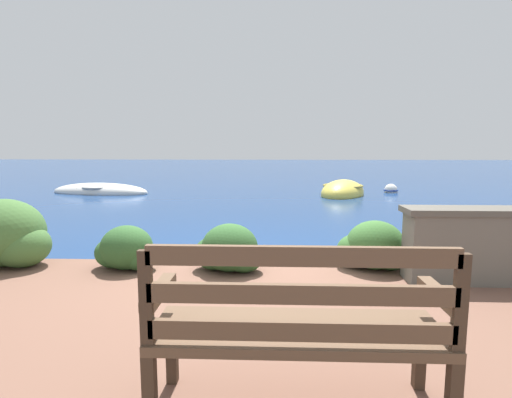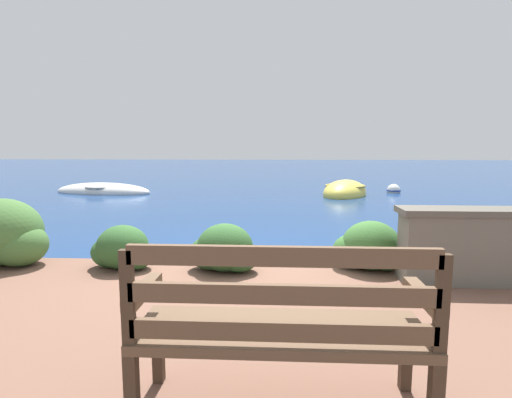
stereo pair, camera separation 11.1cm
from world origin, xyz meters
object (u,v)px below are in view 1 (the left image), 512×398
at_px(rowboat_nearest, 343,193).
at_px(park_bench, 298,325).
at_px(rowboat_mid, 100,192).
at_px(mooring_buoy, 391,190).

bearing_deg(rowboat_nearest, park_bench, -167.11).
height_order(rowboat_mid, mooring_buoy, rowboat_mid).
xyz_separation_m(rowboat_nearest, mooring_buoy, (1.76, 0.79, 0.00)).
height_order(rowboat_nearest, rowboat_mid, rowboat_nearest).
bearing_deg(rowboat_mid, park_bench, 125.79).
relative_size(park_bench, rowboat_mid, 0.43).
bearing_deg(park_bench, rowboat_nearest, 71.31).
bearing_deg(mooring_buoy, rowboat_mid, -176.51).
bearing_deg(mooring_buoy, park_bench, -108.45).
bearing_deg(rowboat_nearest, mooring_buoy, -41.92).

